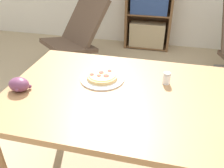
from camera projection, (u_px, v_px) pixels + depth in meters
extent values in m
cube|color=#A37549|center=(133.00, 96.00, 1.28)|extent=(1.40, 0.87, 0.03)
cylinder|color=#A37549|center=(60.00, 98.00, 1.92)|extent=(0.06, 0.06, 0.71)
cylinder|color=white|center=(102.00, 79.00, 1.40)|extent=(0.26, 0.26, 0.01)
cylinder|color=#DBB26B|center=(102.00, 76.00, 1.39)|extent=(0.18, 0.18, 0.02)
cylinder|color=#EACC7A|center=(102.00, 75.00, 1.39)|extent=(0.16, 0.16, 0.00)
cylinder|color=#A83328|center=(101.00, 72.00, 1.40)|extent=(0.03, 0.03, 0.00)
cylinder|color=#A83328|center=(110.00, 71.00, 1.42)|extent=(0.02, 0.02, 0.00)
cylinder|color=#A83328|center=(92.00, 74.00, 1.38)|extent=(0.03, 0.03, 0.00)
cylinder|color=#A83328|center=(106.00, 76.00, 1.37)|extent=(0.03, 0.03, 0.00)
cylinder|color=#A83328|center=(99.00, 75.00, 1.37)|extent=(0.03, 0.03, 0.00)
ellipsoid|color=#6B3856|center=(19.00, 84.00, 1.28)|extent=(0.11, 0.09, 0.08)
sphere|color=#6B3856|center=(17.00, 82.00, 1.29)|extent=(0.02, 0.02, 0.02)
sphere|color=#6B3856|center=(11.00, 86.00, 1.29)|extent=(0.02, 0.02, 0.02)
sphere|color=#6B3856|center=(25.00, 85.00, 1.27)|extent=(0.02, 0.02, 0.02)
sphere|color=#6B3856|center=(17.00, 90.00, 1.24)|extent=(0.02, 0.02, 0.02)
sphere|color=#6B3856|center=(21.00, 83.00, 1.27)|extent=(0.02, 0.02, 0.02)
sphere|color=#6B3856|center=(16.00, 83.00, 1.29)|extent=(0.02, 0.02, 0.02)
sphere|color=#6B3856|center=(30.00, 86.00, 1.30)|extent=(0.02, 0.02, 0.02)
sphere|color=#6B3856|center=(26.00, 83.00, 1.28)|extent=(0.03, 0.03, 0.03)
sphere|color=#6B3856|center=(16.00, 82.00, 1.30)|extent=(0.02, 0.02, 0.02)
cylinder|color=white|center=(166.00, 79.00, 1.35)|extent=(0.04, 0.04, 0.06)
cylinder|color=#B7B7BC|center=(167.00, 74.00, 1.33)|extent=(0.04, 0.04, 0.01)
cube|color=slate|center=(73.00, 66.00, 3.08)|extent=(0.74, 0.75, 0.10)
cube|color=brown|center=(69.00, 45.00, 2.87)|extent=(0.75, 0.74, 0.14)
cube|color=brown|center=(85.00, 21.00, 2.91)|extent=(0.69, 0.66, 0.55)
cube|color=brown|center=(146.00, 45.00, 3.75)|extent=(0.60, 0.29, 0.02)
cube|color=tan|center=(147.00, 34.00, 3.63)|extent=(0.53, 0.21, 0.36)
cube|color=brown|center=(149.00, 14.00, 3.49)|extent=(0.60, 0.29, 0.02)
cube|color=navy|center=(150.00, 1.00, 3.37)|extent=(0.53, 0.21, 0.36)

